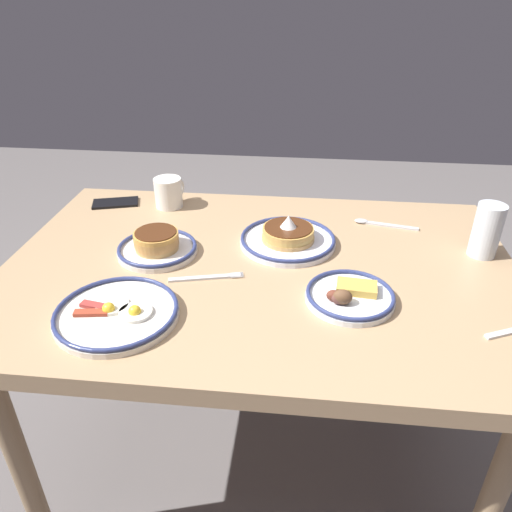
# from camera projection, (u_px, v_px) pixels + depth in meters

# --- Properties ---
(ground_plane) EXTENTS (6.00, 6.00, 0.00)m
(ground_plane) POSITION_uv_depth(u_px,v_px,m) (259.00, 452.00, 1.64)
(ground_plane) COLOR #65605E
(dining_table) EXTENTS (1.32, 0.89, 0.73)m
(dining_table) POSITION_uv_depth(u_px,v_px,m) (259.00, 288.00, 1.30)
(dining_table) COLOR tan
(dining_table) RESTS_ON ground_plane
(plate_near_main) EXTENTS (0.21, 0.21, 0.06)m
(plate_near_main) POSITION_uv_depth(u_px,v_px,m) (157.00, 246.00, 1.31)
(plate_near_main) COLOR silver
(plate_near_main) RESTS_ON dining_table
(plate_center_pancakes) EXTENTS (0.21, 0.21, 0.05)m
(plate_center_pancakes) POSITION_uv_depth(u_px,v_px,m) (350.00, 296.00, 1.12)
(plate_center_pancakes) COLOR white
(plate_center_pancakes) RESTS_ON dining_table
(plate_far_companion) EXTENTS (0.26, 0.26, 0.09)m
(plate_far_companion) POSITION_uv_depth(u_px,v_px,m) (288.00, 238.00, 1.35)
(plate_far_companion) COLOR white
(plate_far_companion) RESTS_ON dining_table
(plate_far_side) EXTENTS (0.27, 0.27, 0.04)m
(plate_far_side) POSITION_uv_depth(u_px,v_px,m) (117.00, 313.00, 1.07)
(plate_far_side) COLOR silver
(plate_far_side) RESTS_ON dining_table
(coffee_mug) EXTENTS (0.09, 0.11, 0.09)m
(coffee_mug) POSITION_uv_depth(u_px,v_px,m) (169.00, 192.00, 1.56)
(coffee_mug) COLOR white
(coffee_mug) RESTS_ON dining_table
(drinking_glass) EXTENTS (0.07, 0.07, 0.14)m
(drinking_glass) POSITION_uv_depth(u_px,v_px,m) (486.00, 233.00, 1.28)
(drinking_glass) COLOR silver
(drinking_glass) RESTS_ON dining_table
(cell_phone) EXTENTS (0.16, 0.11, 0.01)m
(cell_phone) POSITION_uv_depth(u_px,v_px,m) (116.00, 203.00, 1.59)
(cell_phone) COLOR black
(cell_phone) RESTS_ON dining_table
(fork_near) EXTENTS (0.18, 0.06, 0.01)m
(fork_near) POSITION_uv_depth(u_px,v_px,m) (207.00, 278.00, 1.21)
(fork_near) COLOR silver
(fork_near) RESTS_ON dining_table
(tea_spoon) EXTENTS (0.19, 0.05, 0.01)m
(tea_spoon) POSITION_uv_depth(u_px,v_px,m) (377.00, 223.00, 1.46)
(tea_spoon) COLOR silver
(tea_spoon) RESTS_ON dining_table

